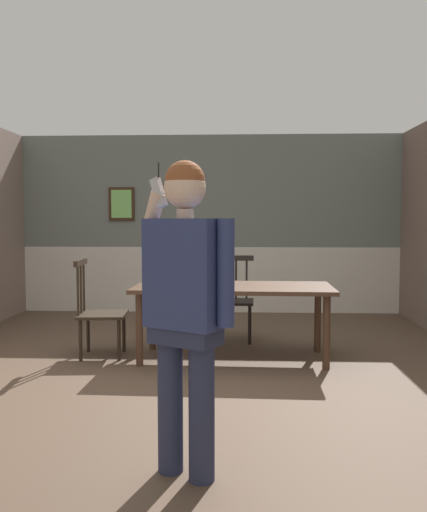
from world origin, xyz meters
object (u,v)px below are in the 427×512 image
Objects in this scene: chair_by_doorway at (99,311)px; dining_table at (233,294)px; person_figure at (186,296)px; chair_near_window at (235,300)px.

dining_table is at bearing 84.21° from chair_by_doorway.
chair_near_window is at bearing -65.86° from person_figure.
dining_table is 2.04× the size of chair_near_window.
person_figure reaches higher than chair_by_doorway.
dining_table is 1.16× the size of person_figure.
chair_near_window is 0.98× the size of chair_by_doorway.
dining_table is 0.84m from chair_near_window.
chair_near_window is 1.60m from chair_by_doorway.
person_figure is (1.15, -2.53, 0.52)m from chair_by_doorway.
chair_near_window reaches higher than dining_table.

